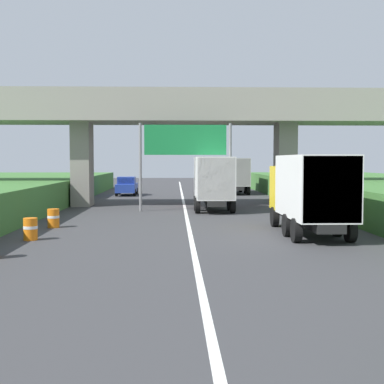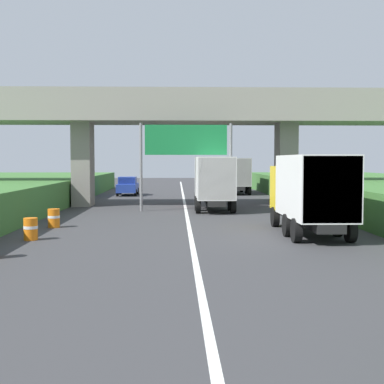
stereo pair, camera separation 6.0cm
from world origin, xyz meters
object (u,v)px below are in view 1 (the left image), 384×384
(truck_black, at_px, (234,174))
(car_blue, at_px, (127,186))
(construction_barrel_4, at_px, (30,229))
(truck_yellow, at_px, (309,190))
(truck_red, at_px, (213,180))
(construction_barrel_5, at_px, (53,218))
(overhead_highway_sign, at_px, (185,146))

(truck_black, height_order, car_blue, truck_black)
(construction_barrel_4, bearing_deg, car_blue, 87.20)
(truck_yellow, xyz_separation_m, truck_black, (-0.05, 28.92, 0.00))
(truck_red, relative_size, construction_barrel_5, 8.11)
(truck_black, distance_m, construction_barrel_5, 28.67)
(truck_yellow, distance_m, construction_barrel_5, 12.07)
(overhead_highway_sign, bearing_deg, truck_red, 22.73)
(truck_yellow, relative_size, car_blue, 1.78)
(overhead_highway_sign, height_order, truck_black, overhead_highway_sign)
(overhead_highway_sign, xyz_separation_m, car_blue, (-5.14, 15.56, -3.28))
(overhead_highway_sign, bearing_deg, car_blue, 108.27)
(truck_red, bearing_deg, truck_black, 79.06)
(overhead_highway_sign, height_order, construction_barrel_4, overhead_highway_sign)
(truck_black, height_order, construction_barrel_4, truck_black)
(construction_barrel_4, bearing_deg, truck_black, 68.99)
(truck_red, relative_size, construction_barrel_4, 8.11)
(truck_red, distance_m, construction_barrel_4, 15.50)
(overhead_highway_sign, bearing_deg, construction_barrel_4, -117.90)
(car_blue, relative_size, construction_barrel_4, 4.56)
(truck_yellow, relative_size, truck_red, 1.00)
(construction_barrel_4, bearing_deg, truck_red, 57.53)
(truck_black, bearing_deg, truck_red, -100.94)
(truck_red, bearing_deg, truck_yellow, -73.91)
(truck_red, bearing_deg, construction_barrel_5, -132.72)
(construction_barrel_5, bearing_deg, truck_red, 47.28)
(overhead_highway_sign, height_order, car_blue, overhead_highway_sign)
(truck_yellow, bearing_deg, construction_barrel_4, -173.62)
(truck_yellow, xyz_separation_m, truck_red, (-3.38, 11.72, 0.00))
(overhead_highway_sign, relative_size, car_blue, 1.43)
(overhead_highway_sign, xyz_separation_m, construction_barrel_5, (-6.50, -8.22, -3.68))
(truck_black, bearing_deg, overhead_highway_sign, -105.89)
(truck_red, distance_m, construction_barrel_5, 12.30)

